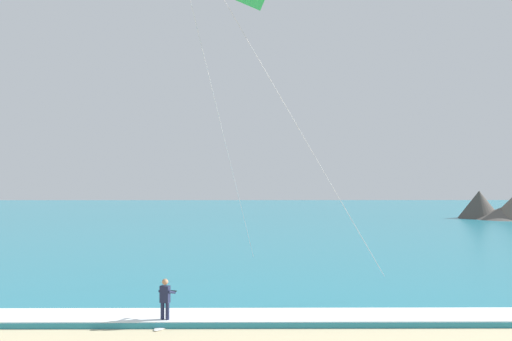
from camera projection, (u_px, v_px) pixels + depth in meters
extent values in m
cube|color=teal|center=(224.00, 215.00, 77.55)|extent=(200.00, 120.00, 0.20)
cube|color=white|center=(131.00, 315.00, 18.57)|extent=(200.00, 1.94, 0.04)
ellipsoid|color=white|center=(165.00, 325.00, 17.92)|extent=(0.87, 1.47, 0.05)
cube|color=black|center=(166.00, 322.00, 18.16)|extent=(0.17, 0.11, 0.04)
cube|color=black|center=(164.00, 326.00, 17.68)|extent=(0.17, 0.11, 0.04)
cylinder|color=#191E38|center=(162.00, 314.00, 17.96)|extent=(0.14, 0.14, 0.84)
cylinder|color=#191E38|center=(167.00, 315.00, 17.90)|extent=(0.14, 0.14, 0.84)
cube|color=#191E38|center=(165.00, 294.00, 17.94)|extent=(0.39, 0.30, 0.60)
sphere|color=#9E704C|center=(165.00, 282.00, 17.95)|extent=(0.22, 0.22, 0.22)
cylinder|color=#191E38|center=(163.00, 291.00, 18.15)|extent=(0.25, 0.51, 0.22)
cylinder|color=#191E38|center=(172.00, 292.00, 18.04)|extent=(0.25, 0.51, 0.22)
cylinder|color=black|center=(170.00, 291.00, 18.31)|extent=(0.53, 0.21, 0.04)
cube|color=#3F3F42|center=(167.00, 300.00, 18.05)|extent=(0.14, 0.11, 0.10)
cylinder|color=#B2B2B7|center=(281.00, 99.00, 19.83)|extent=(8.83, 2.67, 14.56)
cylinder|color=#B2B2B7|center=(217.00, 109.00, 22.61)|extent=(3.33, 8.29, 14.56)
cone|color=#665B51|center=(477.00, 212.00, 69.25)|extent=(3.89, 3.89, 2.01)
cone|color=#56514C|center=(501.00, 214.00, 66.77)|extent=(8.23, 8.23, 1.75)
cone|color=#47423D|center=(479.00, 205.00, 68.58)|extent=(5.88, 5.88, 3.99)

